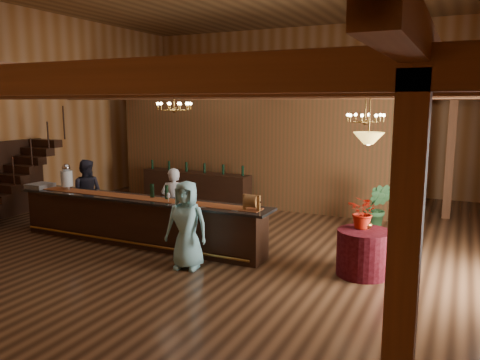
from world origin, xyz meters
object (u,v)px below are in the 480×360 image
at_px(raffle_drum, 252,201).
at_px(bartender, 174,203).
at_px(chandelier_right, 365,118).
at_px(round_table, 363,253).
at_px(tasting_bar, 138,220).
at_px(guest, 187,225).
at_px(pendant_lamp, 369,138).
at_px(backbar_shelf, 196,188).
at_px(chandelier_left, 174,106).
at_px(staff_second, 86,193).
at_px(beverage_dispenser, 67,177).
at_px(floor_plant, 377,208).

xyz_separation_m(raffle_drum, bartender, (-2.21, 0.74, -0.40)).
xyz_separation_m(chandelier_right, bartender, (-3.72, -1.89, -1.88)).
bearing_deg(round_table, tasting_bar, -177.12).
bearing_deg(bartender, round_table, 152.60).
bearing_deg(raffle_drum, bartender, 161.45).
distance_m(tasting_bar, bartender, 0.89).
bearing_deg(guest, pendant_lamp, 9.49).
relative_size(round_table, guest, 0.57).
relative_size(backbar_shelf, chandelier_left, 4.33).
xyz_separation_m(tasting_bar, guest, (1.73, -0.80, 0.29)).
distance_m(pendant_lamp, staff_second, 7.00).
bearing_deg(bartender, beverage_dispenser, -5.91).
bearing_deg(round_table, chandelier_right, 102.33).
distance_m(tasting_bar, chandelier_left, 2.84).
height_order(tasting_bar, floor_plant, floor_plant).
relative_size(chandelier_right, bartender, 0.51).
distance_m(tasting_bar, backbar_shelf, 3.95).
bearing_deg(staff_second, tasting_bar, 137.26).
height_order(pendant_lamp, bartender, pendant_lamp).
relative_size(round_table, pendant_lamp, 1.03).
relative_size(beverage_dispenser, floor_plant, 0.52).
relative_size(chandelier_left, floor_plant, 0.69).
distance_m(tasting_bar, raffle_drum, 2.76).
relative_size(pendant_lamp, floor_plant, 0.78).
xyz_separation_m(tasting_bar, round_table, (4.70, 0.24, -0.11)).
distance_m(pendant_lamp, bartender, 4.56).
relative_size(pendant_lamp, guest, 0.56).
relative_size(chandelier_left, staff_second, 0.49).
height_order(beverage_dispenser, staff_second, staff_second).
bearing_deg(pendant_lamp, bartender, 173.64).
distance_m(chandelier_left, staff_second, 3.06).
relative_size(backbar_shelf, pendant_lamp, 3.85).
xyz_separation_m(chandelier_left, pendant_lamp, (4.72, -1.28, -0.51)).
xyz_separation_m(tasting_bar, bartender, (0.46, 0.71, 0.28)).
height_order(round_table, floor_plant, floor_plant).
relative_size(tasting_bar, guest, 3.75).
height_order(beverage_dispenser, floor_plant, beverage_dispenser).
relative_size(round_table, chandelier_left, 1.16).
height_order(tasting_bar, bartender, bartender).
height_order(bartender, guest, guest).
distance_m(bartender, staff_second, 2.56).
relative_size(backbar_shelf, staff_second, 2.13).
xyz_separation_m(bartender, guest, (1.27, -1.51, 0.02)).
relative_size(bartender, staff_second, 0.97).
bearing_deg(bartender, backbar_shelf, -87.92).
relative_size(beverage_dispenser, raffle_drum, 1.76).
distance_m(beverage_dispenser, chandelier_right, 6.85).
relative_size(beverage_dispenser, bartender, 0.38).
bearing_deg(round_table, raffle_drum, -172.40).
xyz_separation_m(chandelier_left, guest, (1.75, -2.32, -2.10)).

